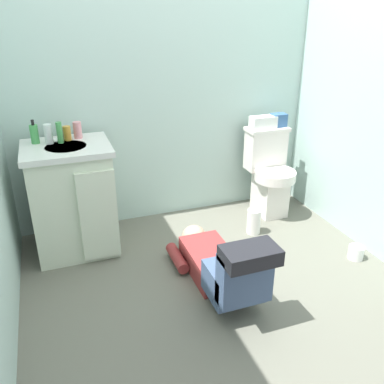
# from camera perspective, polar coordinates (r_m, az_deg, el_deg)

# --- Properties ---
(ground_plane) EXTENTS (2.98, 3.11, 0.04)m
(ground_plane) POSITION_cam_1_polar(r_m,az_deg,el_deg) (2.85, 3.03, -12.40)
(ground_plane) COLOR #646457
(wall_back) EXTENTS (2.64, 0.08, 2.40)m
(wall_back) POSITION_cam_1_polar(r_m,az_deg,el_deg) (3.35, -3.98, 16.00)
(wall_back) COLOR #ADCAC2
(wall_back) RESTS_ON ground_plane
(toilet) EXTENTS (0.36, 0.46, 0.75)m
(toilet) POSITION_cam_1_polar(r_m,az_deg,el_deg) (3.63, 10.72, 2.66)
(toilet) COLOR silver
(toilet) RESTS_ON ground_plane
(vanity_cabinet) EXTENTS (0.60, 0.53, 0.82)m
(vanity_cabinet) POSITION_cam_1_polar(r_m,az_deg,el_deg) (3.09, -16.28, -0.86)
(vanity_cabinet) COLOR silver
(vanity_cabinet) RESTS_ON ground_plane
(faucet) EXTENTS (0.02, 0.02, 0.10)m
(faucet) POSITION_cam_1_polar(r_m,az_deg,el_deg) (3.08, -17.56, 7.86)
(faucet) COLOR silver
(faucet) RESTS_ON vanity_cabinet
(person_plumber) EXTENTS (0.39, 1.06, 0.52)m
(person_plumber) POSITION_cam_1_polar(r_m,az_deg,el_deg) (2.67, 4.01, -10.16)
(person_plumber) COLOR maroon
(person_plumber) RESTS_ON ground_plane
(tissue_box) EXTENTS (0.22, 0.11, 0.10)m
(tissue_box) POSITION_cam_1_polar(r_m,az_deg,el_deg) (3.55, 9.89, 9.58)
(tissue_box) COLOR silver
(tissue_box) RESTS_ON toilet
(toiletry_bag) EXTENTS (0.12, 0.09, 0.11)m
(toiletry_bag) POSITION_cam_1_polar(r_m,az_deg,el_deg) (3.62, 12.00, 9.79)
(toiletry_bag) COLOR #33598C
(toiletry_bag) RESTS_ON toilet
(soap_dispenser) EXTENTS (0.06, 0.06, 0.17)m
(soap_dispenser) POSITION_cam_1_polar(r_m,az_deg,el_deg) (3.05, -21.14, 7.58)
(soap_dispenser) COLOR #439F50
(soap_dispenser) RESTS_ON vanity_cabinet
(bottle_clear) EXTENTS (0.06, 0.06, 0.14)m
(bottle_clear) POSITION_cam_1_polar(r_m,az_deg,el_deg) (3.01, -19.41, 7.63)
(bottle_clear) COLOR silver
(bottle_clear) RESTS_ON vanity_cabinet
(bottle_green) EXTENTS (0.04, 0.04, 0.15)m
(bottle_green) POSITION_cam_1_polar(r_m,az_deg,el_deg) (3.00, -17.99, 7.88)
(bottle_green) COLOR #469F51
(bottle_green) RESTS_ON vanity_cabinet
(bottle_amber) EXTENTS (0.05, 0.05, 0.10)m
(bottle_amber) POSITION_cam_1_polar(r_m,az_deg,el_deg) (3.06, -17.03, 7.85)
(bottle_amber) COLOR gold
(bottle_amber) RESTS_ON vanity_cabinet
(bottle_pink) EXTENTS (0.06, 0.06, 0.12)m
(bottle_pink) POSITION_cam_1_polar(r_m,az_deg,el_deg) (3.09, -15.69, 8.33)
(bottle_pink) COLOR pink
(bottle_pink) RESTS_ON vanity_cabinet
(paper_towel_roll) EXTENTS (0.11, 0.11, 0.21)m
(paper_towel_roll) POSITION_cam_1_polar(r_m,az_deg,el_deg) (3.35, 8.61, -4.09)
(paper_towel_roll) COLOR white
(paper_towel_roll) RESTS_ON ground_plane
(toilet_paper_roll) EXTENTS (0.11, 0.11, 0.10)m
(toilet_paper_roll) POSITION_cam_1_polar(r_m,az_deg,el_deg) (3.25, 21.90, -7.83)
(toilet_paper_roll) COLOR white
(toilet_paper_roll) RESTS_ON ground_plane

